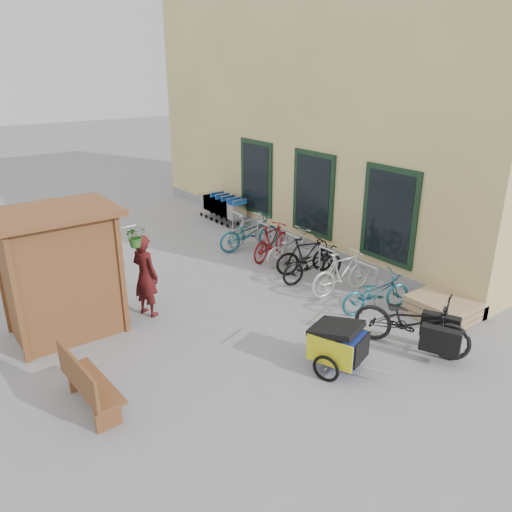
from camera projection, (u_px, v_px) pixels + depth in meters
ground at (282, 334)px, 9.43m from camera, size 80.00×80.00×0.00m
building at (356, 109)px, 15.16m from camera, size 6.07×13.00×7.00m
kiosk at (54, 257)px, 8.91m from camera, size 2.49×1.65×2.40m
bike_rack at (293, 248)px, 12.33m from camera, size 0.05×5.35×0.86m
pallet_stack at (442, 308)px, 9.97m from camera, size 1.00×1.20×0.40m
bench at (87, 383)px, 7.22m from camera, size 0.50×1.44×0.90m
shopping_carts at (222, 205)px, 15.95m from camera, size 0.53×2.10×0.95m
child_trailer at (338, 343)px, 8.19m from camera, size 0.99×1.52×0.88m
cargo_bike at (413, 323)px, 8.75m from camera, size 1.47×2.16×1.07m
person_kiosk at (145, 276)px, 9.89m from camera, size 0.59×0.72×1.69m
bike_0 at (376, 293)px, 10.16m from camera, size 1.67×0.95×0.83m
bike_1 at (342, 273)px, 10.92m from camera, size 1.70×0.64×1.00m
bike_2 at (313, 263)px, 11.60m from camera, size 1.71×0.78×0.87m
bike_3 at (306, 256)px, 12.01m from camera, size 1.59×0.90×0.92m
bike_4 at (290, 247)px, 12.70m from camera, size 1.63×0.67×0.84m
bike_5 at (272, 241)px, 12.93m from camera, size 1.63×0.88×0.94m
bike_6 at (249, 233)px, 13.59m from camera, size 1.87×0.88×0.94m
bike_7 at (250, 230)px, 13.88m from camera, size 1.55×0.49×0.92m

